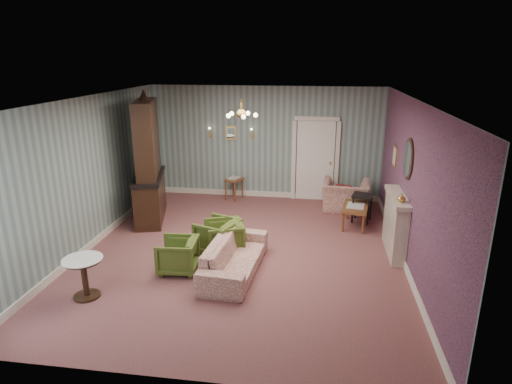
% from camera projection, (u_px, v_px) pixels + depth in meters
% --- Properties ---
extents(floor, '(7.00, 7.00, 0.00)m').
position_uv_depth(floor, '(243.00, 252.00, 8.37)').
color(floor, brown).
rests_on(floor, ground).
extents(ceiling, '(7.00, 7.00, 0.00)m').
position_uv_depth(ceiling, '(241.00, 99.00, 7.49)').
color(ceiling, white).
rests_on(ceiling, ground).
extents(wall_back, '(6.00, 0.00, 6.00)m').
position_uv_depth(wall_back, '(265.00, 143.00, 11.23)').
color(wall_back, slate).
rests_on(wall_back, ground).
extents(wall_front, '(6.00, 0.00, 6.00)m').
position_uv_depth(wall_front, '(186.00, 269.00, 4.63)').
color(wall_front, slate).
rests_on(wall_front, ground).
extents(wall_left, '(0.00, 7.00, 7.00)m').
position_uv_depth(wall_left, '(88.00, 174.00, 8.33)').
color(wall_left, slate).
rests_on(wall_left, ground).
extents(wall_right, '(0.00, 7.00, 7.00)m').
position_uv_depth(wall_right, '(412.00, 187.00, 7.52)').
color(wall_right, slate).
rests_on(wall_right, ground).
extents(wall_right_floral, '(0.00, 7.00, 7.00)m').
position_uv_depth(wall_right_floral, '(411.00, 187.00, 7.52)').
color(wall_right_floral, '#A45268').
rests_on(wall_right_floral, ground).
extents(door, '(1.12, 0.12, 2.16)m').
position_uv_depth(door, '(315.00, 159.00, 11.13)').
color(door, white).
rests_on(door, floor).
extents(olive_chair_a, '(0.65, 0.69, 0.66)m').
position_uv_depth(olive_chair_a, '(178.00, 254.00, 7.54)').
color(olive_chair_a, '#4A5E20').
rests_on(olive_chair_a, floor).
extents(olive_chair_b, '(0.84, 0.87, 0.70)m').
position_uv_depth(olive_chair_b, '(224.00, 236.00, 8.23)').
color(olive_chair_b, '#4A5E20').
rests_on(olive_chair_b, floor).
extents(olive_chair_c, '(0.86, 0.89, 0.73)m').
position_uv_depth(olive_chair_c, '(217.00, 234.00, 8.27)').
color(olive_chair_c, '#4A5E20').
rests_on(olive_chair_c, floor).
extents(sofa_chintz, '(0.74, 2.04, 0.78)m').
position_uv_depth(sofa_chintz, '(235.00, 251.00, 7.51)').
color(sofa_chintz, '#923A3E').
rests_on(sofa_chintz, floor).
extents(wingback_chair, '(1.16, 0.80, 0.97)m').
position_uv_depth(wingback_chair, '(346.00, 191.00, 10.53)').
color(wingback_chair, '#923A3E').
rests_on(wingback_chair, floor).
extents(dresser, '(1.03, 1.82, 2.87)m').
position_uv_depth(dresser, '(147.00, 158.00, 9.65)').
color(dresser, black).
rests_on(dresser, floor).
extents(fireplace, '(0.30, 1.40, 1.16)m').
position_uv_depth(fireplace, '(395.00, 224.00, 8.18)').
color(fireplace, beige).
rests_on(fireplace, floor).
extents(mantel_vase, '(0.15, 0.15, 0.15)m').
position_uv_depth(mantel_vase, '(401.00, 198.00, 7.61)').
color(mantel_vase, gold).
rests_on(mantel_vase, fireplace).
extents(oval_mirror, '(0.04, 0.76, 0.84)m').
position_uv_depth(oval_mirror, '(408.00, 159.00, 7.79)').
color(oval_mirror, white).
rests_on(oval_mirror, wall_right).
extents(framed_print, '(0.04, 0.34, 0.42)m').
position_uv_depth(framed_print, '(395.00, 156.00, 9.13)').
color(framed_print, gold).
rests_on(framed_print, wall_right).
extents(coffee_table, '(0.67, 1.01, 0.48)m').
position_uv_depth(coffee_table, '(355.00, 216.00, 9.57)').
color(coffee_table, brown).
rests_on(coffee_table, floor).
extents(side_table_black, '(0.53, 0.53, 0.65)m').
position_uv_depth(side_table_black, '(362.00, 208.00, 9.79)').
color(side_table_black, black).
rests_on(side_table_black, floor).
extents(pedestal_table, '(0.76, 0.76, 0.66)m').
position_uv_depth(pedestal_table, '(85.00, 278.00, 6.72)').
color(pedestal_table, black).
rests_on(pedestal_table, floor).
extents(nesting_table, '(0.51, 0.57, 0.61)m').
position_uv_depth(nesting_table, '(234.00, 188.00, 11.35)').
color(nesting_table, brown).
rests_on(nesting_table, floor).
extents(gilt_mirror_back, '(0.28, 0.06, 0.36)m').
position_uv_depth(gilt_mirror_back, '(231.00, 133.00, 11.24)').
color(gilt_mirror_back, gold).
rests_on(gilt_mirror_back, wall_back).
extents(sconce_left, '(0.16, 0.12, 0.30)m').
position_uv_depth(sconce_left, '(210.00, 133.00, 11.30)').
color(sconce_left, gold).
rests_on(sconce_left, wall_back).
extents(sconce_right, '(0.16, 0.12, 0.30)m').
position_uv_depth(sconce_right, '(252.00, 134.00, 11.15)').
color(sconce_right, gold).
rests_on(sconce_right, wall_back).
extents(chandelier, '(0.56, 0.56, 0.36)m').
position_uv_depth(chandelier, '(241.00, 115.00, 7.57)').
color(chandelier, gold).
rests_on(chandelier, ceiling).
extents(burgundy_cushion, '(0.41, 0.28, 0.39)m').
position_uv_depth(burgundy_cushion, '(344.00, 193.00, 10.39)').
color(burgundy_cushion, '#5E1717').
rests_on(burgundy_cushion, wingback_chair).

